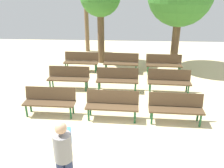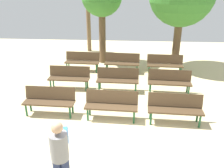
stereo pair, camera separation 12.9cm
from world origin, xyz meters
The scene contains 12 objects.
ground_plane centered at (0.00, 0.00, 0.00)m, with size 24.00×24.00×0.00m, color beige.
bench_r0_c0 centered at (-1.88, 1.67, 0.50)m, with size 1.61×0.51×0.87m.
bench_r0_c1 centered at (0.09, 1.54, 0.50)m, with size 1.62×0.54×0.87m.
bench_r0_c2 centered at (1.98, 1.46, 0.50)m, with size 1.62×0.54×0.87m.
bench_r1_c0 centered at (-1.74, 3.67, 0.50)m, with size 1.61×0.51×0.87m.
bench_r1_c1 centered at (0.17, 3.60, 0.50)m, with size 1.61×0.51×0.87m.
bench_r1_c2 centered at (2.12, 3.53, 0.50)m, with size 1.62×0.56×0.87m.
bench_r2_c0 centered at (-1.61, 5.72, 0.50)m, with size 1.62×0.54×0.87m.
bench_r2_c1 centered at (0.26, 5.66, 0.50)m, with size 1.62×0.57×0.87m.
bench_r2_c2 centered at (2.21, 5.55, 0.50)m, with size 1.61×0.53×0.87m.
tree_2 centered at (-1.85, 9.16, 1.29)m, with size 0.24×0.24×2.58m.
visitor_with_backpack centered at (-0.66, -1.32, 0.94)m, with size 0.39×0.56×1.65m.
Camera 2 is at (0.58, -4.80, 3.91)m, focal length 37.94 mm.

